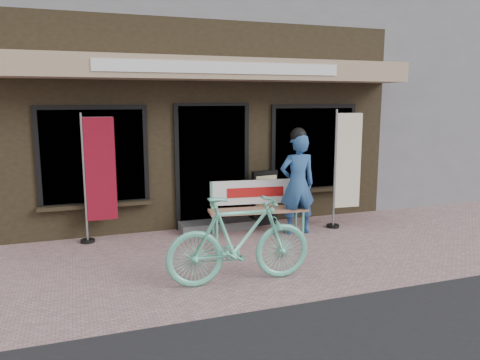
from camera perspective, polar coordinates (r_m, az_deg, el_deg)
name	(u,v)px	position (r m, az deg, el deg)	size (l,w,h in m)	color
ground	(252,261)	(6.72, 1.49, -9.86)	(70.00, 70.00, 0.00)	#AA8282
storefront	(175,67)	(11.13, -7.88, 13.46)	(7.00, 6.77, 6.00)	black
neighbor_right_near	(451,81)	(15.70, 24.32, 10.90)	(10.00, 7.00, 5.60)	slate
bench	(257,203)	(7.96, 2.07, -2.78)	(1.70, 0.62, 0.90)	#65C6A7
person	(297,182)	(7.93, 7.01, -0.25)	(0.65, 0.45, 1.80)	#29538F
bicycle	(240,240)	(5.80, -0.05, -7.29)	(0.52, 1.84, 1.11)	#65C6A7
nobori_red	(98,176)	(7.72, -16.93, 0.45)	(0.60, 0.22, 2.06)	gray
nobori_cream	(346,167)	(8.46, 12.77, 1.54)	(0.62, 0.24, 2.10)	gray
menu_stand	(265,197)	(8.48, 3.04, -2.12)	(0.51, 0.18, 1.00)	black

